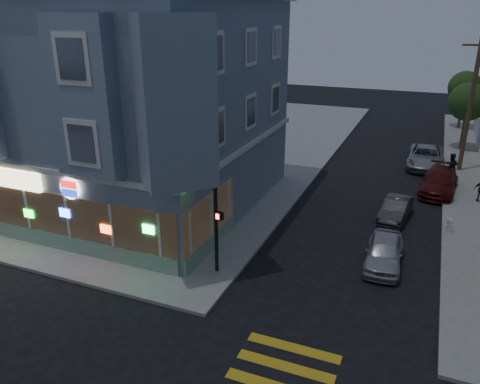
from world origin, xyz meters
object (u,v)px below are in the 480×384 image
Objects in this scene: utility_pole at (471,104)px; parked_car_d at (426,157)px; street_tree_far at (465,87)px; fire_hydrant at (450,225)px; street_tree_near at (468,102)px; pedestrian_a at (450,167)px; parked_car_c at (439,182)px; parked_car_a at (384,252)px; traffic_signal at (215,200)px; parked_car_b at (396,209)px.

parked_car_d is (-2.29, 0.29, -4.06)m from utility_pole.
street_tree_far is 7.08× the size of fire_hydrant.
utility_pole is at bearing -91.91° from street_tree_near.
fire_hydrant is (-0.90, -25.07, -3.39)m from street_tree_far.
pedestrian_a is 0.39× the size of parked_car_c.
fire_hydrant is (2.70, 4.43, -0.11)m from parked_car_a.
fire_hydrant is at bearing -79.14° from parked_car_c.
street_tree_far is (0.20, 14.00, -0.86)m from utility_pole.
parked_car_a is at bearing -121.34° from fire_hydrant.
utility_pole is at bearing 86.38° from fire_hydrant.
parked_car_a is at bearing 59.09° from pedestrian_a.
pedestrian_a is 8.23m from fire_hydrant.
street_tree_far is 29.90m from parked_car_a.
street_tree_far is at bearing 81.41° from parked_car_a.
traffic_signal is (-10.11, -33.12, -0.46)m from street_tree_far.
parked_car_a is at bearing -96.96° from street_tree_far.
utility_pole reaches higher than parked_car_c.
fire_hydrant is at bearing -93.02° from street_tree_near.
pedestrian_a is (-0.70, -2.86, -3.70)m from utility_pole.
pedestrian_a is 12.94m from parked_car_a.
parked_car_c is at bearing 79.21° from traffic_signal.
pedestrian_a is at bearing 79.02° from parked_car_c.
parked_car_b is at bearing 50.74° from pedestrian_a.
parked_car_a is at bearing -83.15° from parked_car_b.
pedestrian_a is 2.53× the size of fire_hydrant.
parked_car_d is (-1.59, 3.14, -0.36)m from pedestrian_a.
utility_pole is 1.86× the size of parked_car_c.
street_tree_near is 17.43m from fire_hydrant.
parked_car_c is at bearing -79.70° from parked_car_d.
fire_hydrant is (-0.70, -11.07, -4.25)m from utility_pole.
traffic_signal is at bearing 41.62° from pedestrian_a.
pedestrian_a is 18.84m from traffic_signal.
parked_car_b is (0.00, 5.39, -0.08)m from parked_car_a.
parked_car_d is at bearing 106.02° from parked_car_c.
parked_car_c is (-1.50, -10.91, -3.23)m from street_tree_near.
utility_pole is 14.03m from street_tree_far.
parked_car_b is at bearing -106.70° from parked_car_c.
fire_hydrant is (9.21, 8.05, -2.93)m from traffic_signal.
street_tree_far reaches higher than parked_car_c.
traffic_signal is at bearing -111.93° from street_tree_near.
utility_pole is 4.67m from parked_car_d.
parked_car_a is 5.19m from fire_hydrant.
street_tree_far is 1.09× the size of parked_car_c.
street_tree_far is 19.25m from parked_car_c.
utility_pole reaches higher than fire_hydrant.
street_tree_far is 1.50× the size of parked_car_b.
fire_hydrant is at bearing -82.48° from parked_car_d.
parked_car_d is 11.47m from fire_hydrant.
parked_car_c is (-0.60, -2.06, -0.39)m from pedestrian_a.
street_tree_far reaches higher than parked_car_b.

